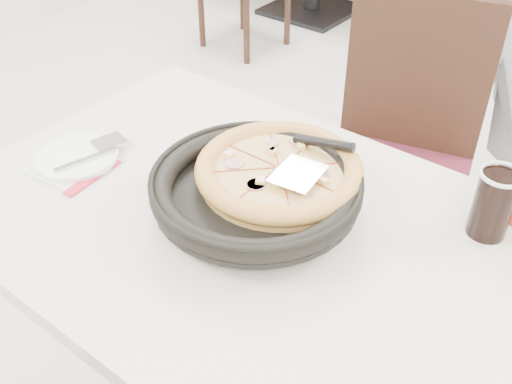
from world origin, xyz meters
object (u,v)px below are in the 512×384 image
Objects in this scene: main_table at (252,343)px; chair_far at (392,174)px; side_plate at (77,157)px; cola_glass at (493,205)px; pizza_pan at (256,195)px; pizza at (279,176)px.

main_table is 1.26× the size of chair_far.
side_plate is at bearing -169.79° from main_table.
chair_far is 7.31× the size of cola_glass.
pizza is at bearing 77.77° from pizza_pan.
chair_far reaches higher than main_table.
chair_far is 2.40× the size of pizza_pan.
pizza_pan is at bearing 75.14° from chair_far.
cola_glass reaches higher than main_table.
cola_glass is (0.37, 0.24, 0.44)m from main_table.
pizza_pan is at bearing -149.83° from cola_glass.
chair_far reaches higher than pizza.
chair_far is 3.07× the size of pizza.
cola_glass is (0.37, 0.16, 0.00)m from pizza.
pizza_pan is 0.44m from cola_glass.
chair_far is 0.72m from pizza_pan.
pizza_pan is at bearing 13.59° from side_plate.
main_table is 3.03× the size of pizza_pan.
pizza is 1.71× the size of side_plate.
main_table is 9.23× the size of cola_glass.
pizza_pan is 0.44m from side_plate.
side_plate is 0.87m from cola_glass.
pizza_pan is (0.00, -0.65, 0.32)m from chair_far.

